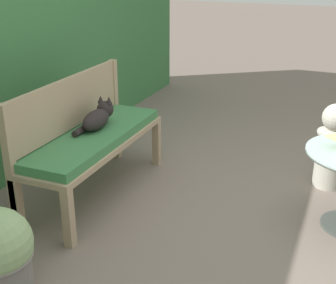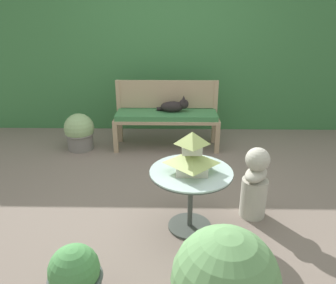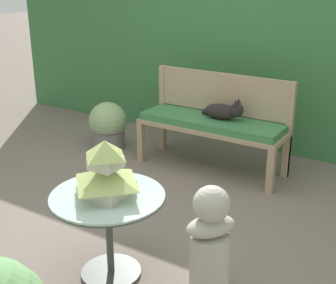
% 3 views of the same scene
% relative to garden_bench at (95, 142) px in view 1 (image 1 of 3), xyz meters
% --- Properties ---
extents(ground, '(30.00, 30.00, 0.00)m').
position_rel_garden_bench_xyz_m(ground, '(0.03, -1.23, -0.43)').
color(ground, '#75665B').
extents(garden_bench, '(1.41, 0.45, 0.50)m').
position_rel_garden_bench_xyz_m(garden_bench, '(0.00, 0.00, 0.00)').
color(garden_bench, tan).
rests_on(garden_bench, ground).
extents(bench_backrest, '(1.41, 0.06, 0.89)m').
position_rel_garden_bench_xyz_m(bench_backrest, '(0.00, 0.21, 0.21)').
color(bench_backrest, tan).
rests_on(bench_backrest, ground).
extents(cat, '(0.43, 0.16, 0.21)m').
position_rel_garden_bench_xyz_m(cat, '(0.11, 0.03, 0.16)').
color(cat, black).
rests_on(cat, garden_bench).
extents(garden_bust, '(0.31, 0.34, 0.68)m').
position_rel_garden_bench_xyz_m(garden_bust, '(0.83, -1.62, -0.10)').
color(garden_bust, '#B7B2A3').
rests_on(garden_bust, ground).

